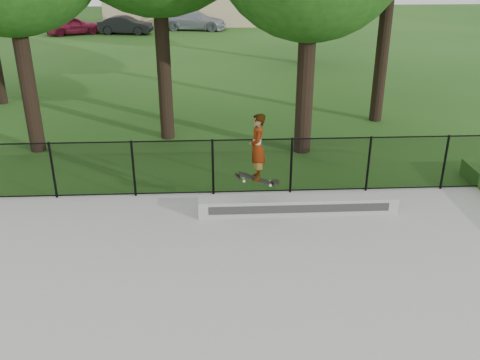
{
  "coord_description": "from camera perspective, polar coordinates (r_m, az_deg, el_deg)",
  "views": [
    {
      "loc": [
        0.03,
        -6.6,
        6.07
      ],
      "look_at": [
        0.6,
        4.2,
        1.2
      ],
      "focal_mm": 40.0,
      "sensor_mm": 36.0,
      "label": 1
    }
  ],
  "objects": [
    {
      "name": "ground",
      "position": [
        8.96,
        -2.55,
        -18.4
      ],
      "size": [
        100.0,
        100.0,
        0.0
      ],
      "primitive_type": "plane",
      "color": "#204E16",
      "rests_on": "ground"
    },
    {
      "name": "car_a",
      "position": [
        40.56,
        -17.38,
        15.49
      ],
      "size": [
        4.0,
        2.77,
        1.27
      ],
      "primitive_type": "imported",
      "rotation": [
        0.0,
        0.0,
        1.95
      ],
      "color": "maroon",
      "rests_on": "ground"
    },
    {
      "name": "car_b",
      "position": [
        39.88,
        -12.12,
        15.86
      ],
      "size": [
        3.51,
        1.81,
        1.22
      ],
      "primitive_type": "imported",
      "rotation": [
        0.0,
        0.0,
        1.41
      ],
      "color": "black",
      "rests_on": "ground"
    },
    {
      "name": "skater_airborne",
      "position": [
        11.89,
        1.86,
        3.36
      ],
      "size": [
        0.8,
        0.56,
        1.74
      ],
      "color": "black",
      "rests_on": "ground"
    },
    {
      "name": "concrete_slab",
      "position": [
        8.94,
        -2.56,
        -18.26
      ],
      "size": [
        14.0,
        12.0,
        0.06
      ],
      "primitive_type": "cube",
      "color": "#AAA9A5",
      "rests_on": "ground"
    },
    {
      "name": "car_c",
      "position": [
        41.07,
        -4.93,
        16.61
      ],
      "size": [
        4.59,
        2.69,
        1.36
      ],
      "primitive_type": "imported",
      "rotation": [
        0.0,
        0.0,
        1.38
      ],
      "color": "gray",
      "rests_on": "ground"
    },
    {
      "name": "grind_ledge",
      "position": [
        12.85,
        6.21,
        -2.75
      ],
      "size": [
        4.76,
        0.4,
        0.41
      ],
      "primitive_type": "cube",
      "color": "#A8A9A3",
      "rests_on": "concrete_slab"
    },
    {
      "name": "chainlink_fence",
      "position": [
        13.56,
        -2.91,
        1.39
      ],
      "size": [
        16.06,
        0.06,
        1.5
      ],
      "color": "black",
      "rests_on": "concrete_slab"
    }
  ]
}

